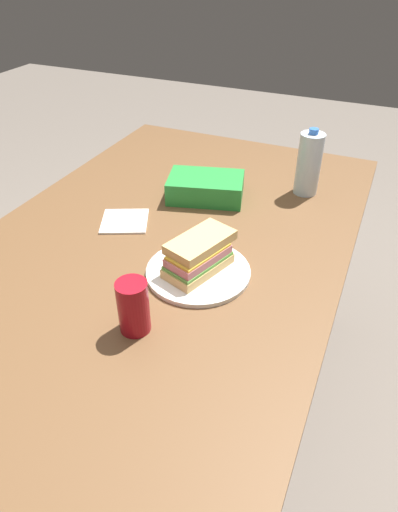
% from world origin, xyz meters
% --- Properties ---
extents(ground_plane, '(8.00, 8.00, 0.00)m').
position_xyz_m(ground_plane, '(0.00, 0.00, 0.00)').
color(ground_plane, '#70665B').
extents(dining_table, '(1.74, 0.97, 0.72)m').
position_xyz_m(dining_table, '(0.00, 0.00, 0.64)').
color(dining_table, brown).
rests_on(dining_table, ground_plane).
extents(paper_plate, '(0.26, 0.26, 0.01)m').
position_xyz_m(paper_plate, '(0.00, -0.15, 0.73)').
color(paper_plate, white).
rests_on(paper_plate, dining_table).
extents(sandwich, '(0.20, 0.14, 0.08)m').
position_xyz_m(sandwich, '(0.01, -0.15, 0.77)').
color(sandwich, '#DBB26B').
rests_on(sandwich, paper_plate).
extents(soda_can_red, '(0.07, 0.07, 0.12)m').
position_xyz_m(soda_can_red, '(-0.22, -0.10, 0.78)').
color(soda_can_red, maroon).
rests_on(soda_can_red, dining_table).
extents(chip_bag, '(0.21, 0.26, 0.07)m').
position_xyz_m(chip_bag, '(0.37, -0.02, 0.76)').
color(chip_bag, '#268C38').
rests_on(chip_bag, dining_table).
extents(water_bottle_tall, '(0.07, 0.07, 0.21)m').
position_xyz_m(water_bottle_tall, '(0.53, -0.29, 0.82)').
color(water_bottle_tall, silver).
rests_on(water_bottle_tall, dining_table).
extents(paper_napkin, '(0.17, 0.17, 0.01)m').
position_xyz_m(paper_napkin, '(0.14, 0.14, 0.72)').
color(paper_napkin, white).
rests_on(paper_napkin, dining_table).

